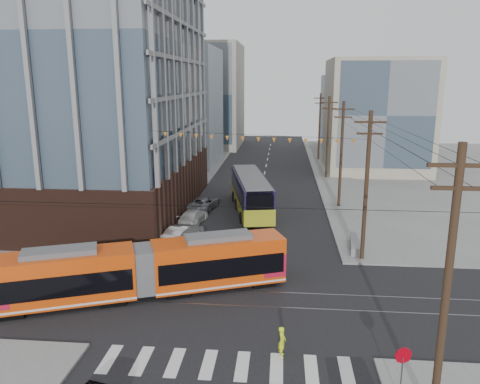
# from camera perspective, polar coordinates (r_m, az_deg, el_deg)

# --- Properties ---
(ground) EXTENTS (160.00, 160.00, 0.00)m
(ground) POSITION_cam_1_polar(r_m,az_deg,el_deg) (25.92, -0.97, -16.69)
(ground) COLOR slate
(office_building) EXTENTS (30.00, 25.00, 28.60)m
(office_building) POSITION_cam_1_polar(r_m,az_deg,el_deg) (51.47, -23.89, 13.78)
(office_building) COLOR #381E16
(office_building) RESTS_ON ground
(bg_bldg_nw_near) EXTENTS (18.00, 16.00, 18.00)m
(bg_bldg_nw_near) POSITION_cam_1_polar(r_m,az_deg,el_deg) (76.88, -9.62, 10.28)
(bg_bldg_nw_near) COLOR #8C99A5
(bg_bldg_nw_near) RESTS_ON ground
(bg_bldg_ne_near) EXTENTS (14.00, 14.00, 16.00)m
(bg_bldg_ne_near) POSITION_cam_1_polar(r_m,az_deg,el_deg) (71.75, 16.27, 8.92)
(bg_bldg_ne_near) COLOR gray
(bg_bldg_ne_near) RESTS_ON ground
(bg_bldg_nw_far) EXTENTS (16.00, 18.00, 20.00)m
(bg_bldg_nw_far) POSITION_cam_1_polar(r_m,az_deg,el_deg) (95.75, -4.80, 11.61)
(bg_bldg_nw_far) COLOR gray
(bg_bldg_nw_far) RESTS_ON ground
(bg_bldg_ne_far) EXTENTS (16.00, 16.00, 14.00)m
(bg_bldg_ne_far) POSITION_cam_1_polar(r_m,az_deg,el_deg) (91.80, 15.14, 9.25)
(bg_bldg_ne_far) COLOR #8C99A5
(bg_bldg_ne_far) RESTS_ON ground
(utility_pole_near) EXTENTS (0.30, 0.30, 11.00)m
(utility_pole_near) POSITION_cam_1_polar(r_m,az_deg,el_deg) (18.92, 23.84, -11.17)
(utility_pole_near) COLOR black
(utility_pole_near) RESTS_ON ground
(utility_pole_far) EXTENTS (0.30, 0.30, 11.00)m
(utility_pole_far) POSITION_cam_1_polar(r_m,az_deg,el_deg) (78.87, 9.67, 7.80)
(utility_pole_far) COLOR black
(utility_pole_far) RESTS_ON ground
(streetcar) EXTENTS (17.44, 8.81, 3.42)m
(streetcar) POSITION_cam_1_polar(r_m,az_deg,el_deg) (29.60, -11.65, -9.29)
(streetcar) COLOR #D3420B
(streetcar) RESTS_ON ground
(city_bus) EXTENTS (5.31, 13.50, 3.74)m
(city_bus) POSITION_cam_1_polar(r_m,az_deg,el_deg) (47.62, 1.32, -0.08)
(city_bus) COLOR black
(city_bus) RESTS_ON ground
(parked_car_silver) EXTENTS (3.01, 4.75, 1.48)m
(parked_car_silver) POSITION_cam_1_polar(r_m,az_deg,el_deg) (38.90, -6.99, -5.05)
(parked_car_silver) COLOR silver
(parked_car_silver) RESTS_ON ground
(parked_car_white) EXTENTS (2.48, 4.73, 1.31)m
(parked_car_white) POSITION_cam_1_polar(r_m,az_deg,el_deg) (43.88, -5.73, -2.97)
(parked_car_white) COLOR #B2B2B2
(parked_car_white) RESTS_ON ground
(parked_car_grey) EXTENTS (3.10, 5.15, 1.34)m
(parked_car_grey) POSITION_cam_1_polar(r_m,az_deg,el_deg) (48.46, -4.38, -1.34)
(parked_car_grey) COLOR #585961
(parked_car_grey) RESTS_ON ground
(pedestrian) EXTENTS (0.39, 0.57, 1.53)m
(pedestrian) POSITION_cam_1_polar(r_m,az_deg,el_deg) (23.72, 5.15, -17.70)
(pedestrian) COLOR #DAF81C
(pedestrian) RESTS_ON ground
(stop_sign) EXTENTS (0.87, 0.87, 2.41)m
(stop_sign) POSITION_cam_1_polar(r_m,az_deg,el_deg) (21.55, 19.07, -20.59)
(stop_sign) COLOR #A2000E
(stop_sign) RESTS_ON ground
(jersey_barrier) EXTENTS (1.43, 4.17, 0.82)m
(jersey_barrier) POSITION_cam_1_polar(r_m,az_deg,el_deg) (38.12, 13.81, -6.26)
(jersey_barrier) COLOR slate
(jersey_barrier) RESTS_ON ground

